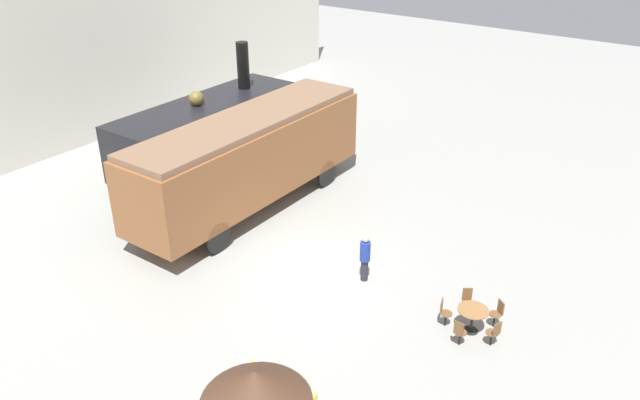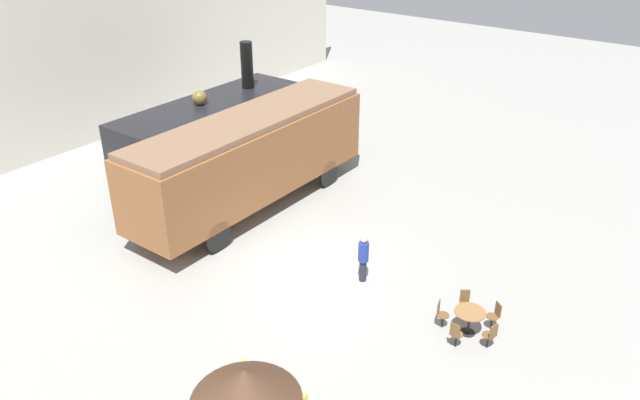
{
  "view_description": "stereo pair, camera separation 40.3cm",
  "coord_description": "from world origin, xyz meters",
  "px_view_note": "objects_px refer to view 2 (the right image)",
  "views": [
    {
      "loc": [
        -14.14,
        -10.39,
        11.71
      ],
      "look_at": [
        1.74,
        1.0,
        1.6
      ],
      "focal_mm": 35.0,
      "sensor_mm": 36.0,
      "label": 1
    },
    {
      "loc": [
        -13.9,
        -10.71,
        11.71
      ],
      "look_at": [
        1.74,
        1.0,
        1.6
      ],
      "focal_mm": 35.0,
      "sensor_mm": 36.0,
      "label": 2
    }
  ],
  "objects_px": {
    "passenger_coach_wooden": "(251,154)",
    "cafe_table_near": "(470,316)",
    "steam_locomotive": "(211,128)",
    "cafe_chair_0": "(495,314)",
    "visitor_person": "(363,257)"
  },
  "relations": [
    {
      "from": "passenger_coach_wooden",
      "to": "cafe_table_near",
      "type": "bearing_deg",
      "value": -101.79
    },
    {
      "from": "steam_locomotive",
      "to": "passenger_coach_wooden",
      "type": "xyz_separation_m",
      "value": [
        -1.68,
        -3.94,
        0.3
      ]
    },
    {
      "from": "steam_locomotive",
      "to": "cafe_chair_0",
      "type": "distance_m",
      "value": 15.13
    },
    {
      "from": "cafe_table_near",
      "to": "visitor_person",
      "type": "height_order",
      "value": "visitor_person"
    },
    {
      "from": "steam_locomotive",
      "to": "cafe_chair_0",
      "type": "xyz_separation_m",
      "value": [
        -3.18,
        -14.73,
        -1.43
      ]
    },
    {
      "from": "cafe_table_near",
      "to": "steam_locomotive",
      "type": "bearing_deg",
      "value": 74.94
    },
    {
      "from": "cafe_chair_0",
      "to": "visitor_person",
      "type": "xyz_separation_m",
      "value": [
        -0.24,
        4.41,
        0.39
      ]
    },
    {
      "from": "cafe_table_near",
      "to": "visitor_person",
      "type": "xyz_separation_m",
      "value": [
        0.4,
        3.9,
        0.29
      ]
    },
    {
      "from": "passenger_coach_wooden",
      "to": "cafe_chair_0",
      "type": "xyz_separation_m",
      "value": [
        -1.5,
        -10.78,
        -1.73
      ]
    },
    {
      "from": "cafe_table_near",
      "to": "cafe_chair_0",
      "type": "distance_m",
      "value": 0.83
    },
    {
      "from": "steam_locomotive",
      "to": "visitor_person",
      "type": "xyz_separation_m",
      "value": [
        -3.42,
        -10.32,
        -1.04
      ]
    },
    {
      "from": "passenger_coach_wooden",
      "to": "cafe_chair_0",
      "type": "bearing_deg",
      "value": -97.92
    },
    {
      "from": "passenger_coach_wooden",
      "to": "visitor_person",
      "type": "distance_m",
      "value": 6.75
    },
    {
      "from": "steam_locomotive",
      "to": "cafe_chair_0",
      "type": "relative_size",
      "value": 10.6
    },
    {
      "from": "steam_locomotive",
      "to": "visitor_person",
      "type": "bearing_deg",
      "value": -108.35
    }
  ]
}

